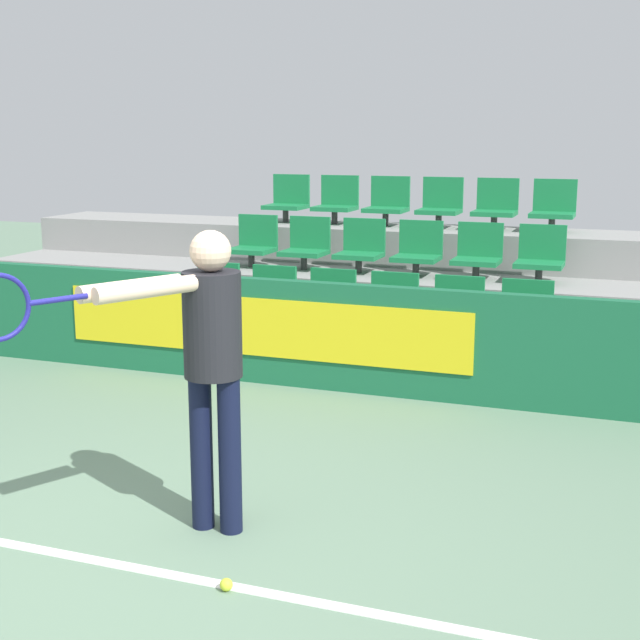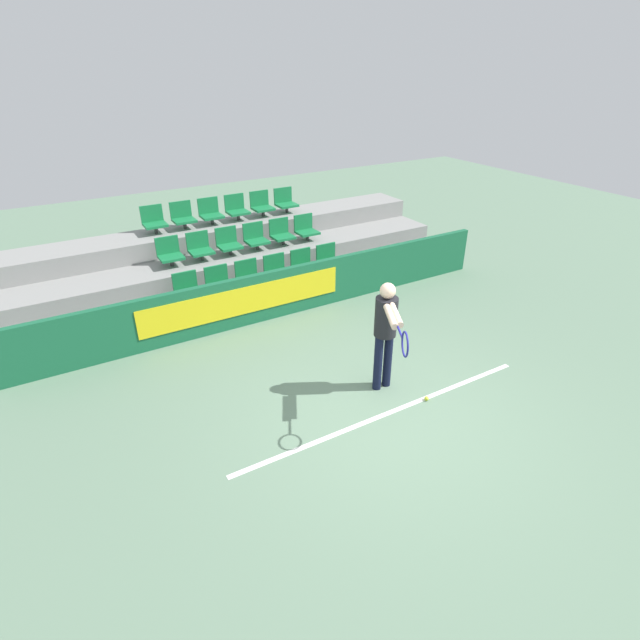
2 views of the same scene
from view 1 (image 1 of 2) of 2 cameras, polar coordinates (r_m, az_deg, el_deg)
name	(u,v)px [view 1 (image 1 of 2)]	position (r m, az deg, el deg)	size (l,w,h in m)	color
ground_plane	(113,569)	(4.98, -13.12, -15.24)	(30.00, 30.00, 0.00)	slate
court_baseline	(118,564)	(5.01, -12.83, -15.00)	(4.89, 0.08, 0.01)	white
barrier_wall	(333,337)	(7.85, 0.85, -1.07)	(9.69, 0.14, 0.96)	#19603D
bleacher_tier_front	(355,353)	(8.44, 2.28, -2.12)	(9.29, 0.99, 0.40)	gray
bleacher_tier_middle	(385,313)	(9.32, 4.18, 0.46)	(9.29, 0.99, 0.80)	gray
bleacher_tier_back	(409,280)	(10.23, 5.74, 2.60)	(9.29, 0.99, 1.19)	gray
stadium_chair_0	(214,294)	(9.04, -6.81, 1.68)	(0.46, 0.42, 0.56)	#333333
stadium_chair_1	(270,298)	(8.78, -3.21, 1.44)	(0.46, 0.42, 0.56)	#333333
stadium_chair_2	(329,302)	(8.55, 0.59, 1.19)	(0.46, 0.42, 0.56)	#333333
stadium_chair_3	(391,306)	(8.37, 4.58, 0.91)	(0.46, 0.42, 0.56)	#333333
stadium_chair_4	(456,310)	(8.23, 8.72, 0.62)	(0.46, 0.42, 0.56)	#333333
stadium_chair_5	(525,315)	(8.13, 12.99, 0.31)	(0.46, 0.42, 0.56)	#333333
stadium_chair_6	(254,243)	(9.86, -4.25, 4.93)	(0.46, 0.42, 0.56)	#333333
stadium_chair_7	(306,245)	(9.62, -0.89, 4.79)	(0.46, 0.42, 0.56)	#333333
stadium_chair_8	(361,248)	(9.42, 2.63, 4.62)	(0.46, 0.42, 0.56)	#333333
stadium_chair_9	(418,251)	(9.26, 6.29, 4.43)	(0.46, 0.42, 0.56)	#333333
stadium_chair_10	(478,253)	(9.13, 10.07, 4.22)	(0.46, 0.42, 0.56)	#333333
stadium_chair_11	(540,256)	(9.04, 13.93, 3.97)	(0.46, 0.42, 0.56)	#333333
stadium_chair_12	(288,200)	(10.73, -2.07, 7.66)	(0.46, 0.42, 0.56)	#333333
stadium_chair_13	(337,202)	(10.51, 1.07, 7.58)	(0.46, 0.42, 0.56)	#333333
stadium_chair_14	(387,203)	(10.33, 4.34, 7.47)	(0.46, 0.42, 0.56)	#333333
stadium_chair_15	(440,205)	(10.18, 7.71, 7.33)	(0.46, 0.42, 0.56)	#333333
stadium_chair_16	(496,206)	(10.06, 11.18, 7.16)	(0.46, 0.42, 0.56)	#333333
stadium_chair_17	(553,208)	(9.98, 14.70, 6.96)	(0.46, 0.42, 0.56)	#333333
tennis_player	(203,349)	(4.93, -7.47, -1.88)	(0.79, 1.38, 1.73)	black
tennis_ball	(227,584)	(4.67, -5.99, -16.47)	(0.07, 0.07, 0.07)	#CCDB33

